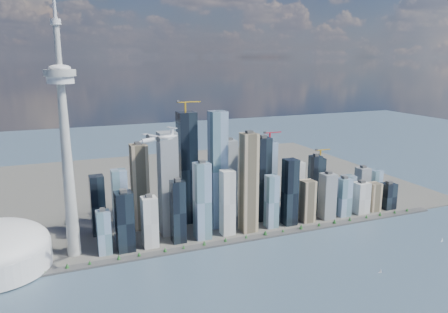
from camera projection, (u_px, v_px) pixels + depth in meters
name	position (u px, v px, depth m)	size (l,w,h in m)	color
ground	(286.00, 304.00, 692.25)	(4000.00, 4000.00, 0.00)	#374D60
seawall	(226.00, 242.00, 917.71)	(1100.00, 22.00, 4.00)	#383838
land	(170.00, 186.00, 1324.44)	(1400.00, 900.00, 3.00)	#4C4C47
shoreline_trees	(226.00, 239.00, 916.20)	(960.53, 7.20, 8.80)	#3F2D1E
skyscraper_cluster	(236.00, 188.00, 998.59)	(736.00, 142.00, 285.90)	black
needle_tower	(65.00, 138.00, 810.10)	(56.00, 56.00, 550.50)	#989994
airplane	(158.00, 138.00, 724.15)	(75.29, 67.64, 19.42)	silver
sailboat_west	(380.00, 271.00, 792.20)	(6.39, 3.55, 8.99)	white
sailboat_east	(442.00, 240.00, 927.12)	(6.61, 3.63, 9.29)	white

